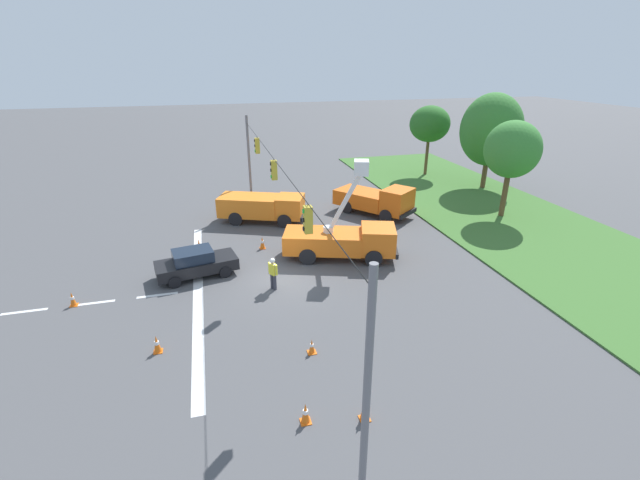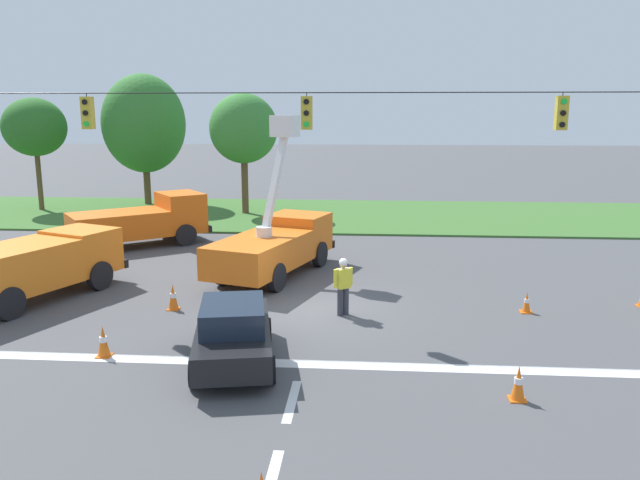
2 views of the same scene
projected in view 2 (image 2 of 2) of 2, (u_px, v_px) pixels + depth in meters
ground_plane at (316, 310)px, 19.44m from camera, size 200.00×200.00×0.00m
grass_verge at (341, 215)px, 37.01m from camera, size 56.00×12.00×0.10m
lane_markings at (295, 390)px, 13.81m from camera, size 17.60×15.25×0.01m
signal_gantry at (315, 167)px, 18.54m from camera, size 26.20×0.33×7.20m
tree_far_west at (35, 127)px, 37.75m from camera, size 3.67×4.02×6.91m
tree_west at (144, 124)px, 40.07m from camera, size 5.29×5.33×8.45m
tree_centre at (244, 129)px, 36.45m from camera, size 4.00×3.89×7.14m
utility_truck_bucket_lift at (275, 242)px, 23.43m from camera, size 4.31×7.08×5.93m
utility_truck_support_near at (32, 265)px, 20.27m from camera, size 4.44×6.64×2.01m
utility_truck_support_far at (145, 220)px, 28.65m from camera, size 6.29×5.60×2.31m
sedan_black at (233, 332)px, 15.19m from camera, size 2.53×4.55×1.56m
road_worker at (343, 283)px, 18.74m from camera, size 0.56×0.42×1.77m
traffic_cone_foreground_left at (527, 303)px, 19.12m from camera, size 0.36×0.36×0.64m
traffic_cone_foreground_right at (518, 383)px, 13.27m from camera, size 0.36×0.36×0.78m
traffic_cone_mid_right at (173, 297)px, 19.38m from camera, size 0.36×0.36×0.81m
traffic_cone_lane_edge_b at (103, 341)px, 15.65m from camera, size 0.36×0.36×0.80m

